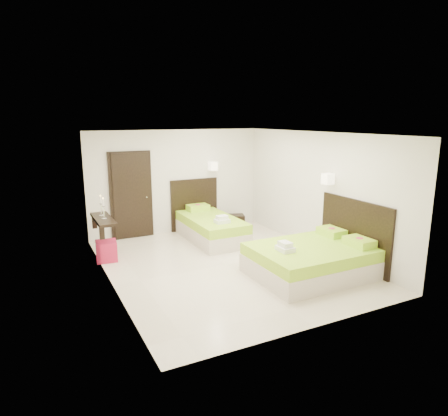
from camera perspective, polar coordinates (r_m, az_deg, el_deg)
name	(u,v)px	position (r m, az deg, el deg)	size (l,w,h in m)	color
floor	(226,265)	(8.11, 0.32, -8.10)	(5.50, 5.50, 0.00)	beige
bed_single	(210,226)	(9.70, -2.04, -2.58)	(1.29, 2.15, 1.77)	beige
bed_double	(314,258)	(7.73, 12.76, -6.98)	(2.15, 1.83, 1.78)	beige
nightstand	(236,221)	(10.67, 1.76, -1.92)	(0.41, 0.36, 0.36)	black
ottoman	(106,251)	(8.62, -16.44, -5.90)	(0.41, 0.41, 0.41)	maroon
door	(131,196)	(9.88, -13.10, 1.72)	(1.02, 0.15, 2.14)	black
console_shelf	(103,219)	(8.71, -16.94, -1.56)	(0.35, 1.20, 0.78)	black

